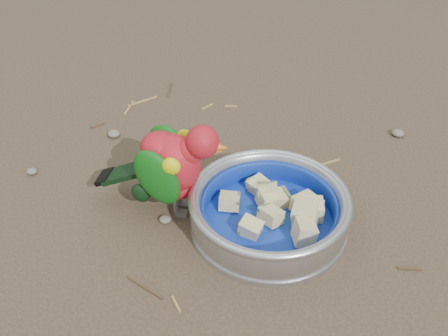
% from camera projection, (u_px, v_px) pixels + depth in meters
% --- Properties ---
extents(ground, '(60.00, 60.00, 0.00)m').
position_uv_depth(ground, '(211.00, 218.00, 0.76)').
color(ground, '#47382A').
extents(food_bowl, '(0.23, 0.23, 0.02)m').
position_uv_depth(food_bowl, '(268.00, 223.00, 0.74)').
color(food_bowl, '#B2B2BA').
rests_on(food_bowl, ground).
extents(bowl_wall, '(0.23, 0.23, 0.04)m').
position_uv_depth(bowl_wall, '(269.00, 208.00, 0.72)').
color(bowl_wall, '#B2B2BA').
rests_on(bowl_wall, food_bowl).
extents(fruit_wedges, '(0.14, 0.14, 0.03)m').
position_uv_depth(fruit_wedges, '(269.00, 211.00, 0.72)').
color(fruit_wedges, beige).
rests_on(fruit_wedges, food_bowl).
extents(lory_parrot, '(0.19, 0.09, 0.15)m').
position_uv_depth(lory_parrot, '(173.00, 170.00, 0.73)').
color(lory_parrot, '#AE1621').
rests_on(lory_parrot, ground).
extents(ground_debris, '(0.90, 0.80, 0.01)m').
position_uv_depth(ground_debris, '(240.00, 220.00, 0.75)').
color(ground_debris, '#A98445').
rests_on(ground_debris, ground).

